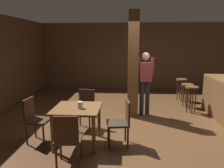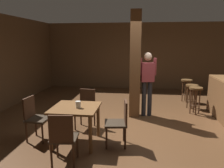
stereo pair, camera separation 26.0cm
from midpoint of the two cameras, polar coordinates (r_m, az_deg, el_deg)
ground_plane at (r=5.39m, az=5.12°, el=-10.84°), size 10.80×10.80×0.00m
wall_back at (r=9.52m, az=4.76°, el=7.30°), size 8.00×0.10×2.80m
pillar at (r=5.80m, az=4.26°, el=5.02°), size 0.28×0.28×2.80m
dining_table at (r=4.35m, az=-10.79°, el=-7.73°), size 0.89×0.89×0.75m
chair_north at (r=5.17m, az=-8.40°, el=-5.92°), size 0.47×0.47×0.89m
chair_south at (r=3.64m, az=-13.56°, el=-13.45°), size 0.46×0.46×0.89m
chair_west at (r=4.72m, az=-21.04°, el=-8.19°), size 0.45×0.45×0.89m
chair_east at (r=4.26m, az=0.78°, el=-9.50°), size 0.48×0.48×0.89m
napkin_cup at (r=4.21m, az=-10.11°, el=-5.45°), size 0.10×0.10×0.13m
standing_person at (r=5.93m, az=7.39°, el=1.22°), size 0.47×0.26×1.72m
bar_counter at (r=6.26m, az=25.93°, el=-3.61°), size 0.56×1.96×1.06m
bar_stool_near at (r=6.54m, az=19.03°, el=-2.20°), size 0.36×0.36×0.76m
bar_stool_mid at (r=7.08m, az=18.11°, el=-1.40°), size 0.36×0.36×0.73m
bar_stool_far at (r=7.79m, az=16.74°, el=-0.06°), size 0.36×0.36×0.76m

